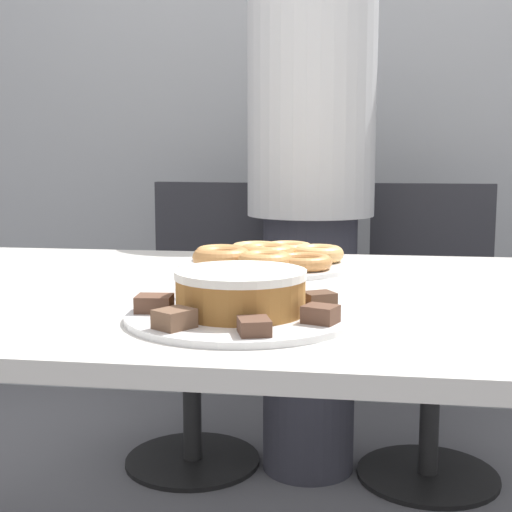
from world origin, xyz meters
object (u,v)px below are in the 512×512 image
Objects in this scene: person_standing at (311,199)px; frosted_cake at (241,291)px; office_chair_left at (197,328)px; office_chair_right at (431,337)px; plate_donuts at (266,265)px; plate_cake at (241,316)px.

person_standing is 8.45× the size of frosted_cake.
office_chair_left is 1.31m from frosted_cake.
person_standing is at bearing 0.28° from office_chair_left.
office_chair_right is 0.89m from plate_donuts.
office_chair_right reaches higher than plate_cake.
person_standing is 1.82× the size of office_chair_left.
office_chair_right is at bearing 71.72° from frosted_cake.
plate_donuts is at bearing -58.81° from office_chair_left.
office_chair_right is at bearing 58.86° from plate_donuts.
office_chair_left is at bearing 114.50° from plate_donuts.
person_standing is 1.17m from frosted_cake.
plate_donuts is (-0.03, 0.50, 0.00)m from plate_cake.
plate_cake is at bearing -90.99° from person_standing.
office_chair_right reaches higher than plate_donuts.
frosted_cake is at bearing -90.99° from person_standing.
frosted_cake is at bearing -86.80° from plate_donuts.
person_standing reaches higher than frosted_cake.
office_chair_right reaches higher than frosted_cake.
frosted_cake is at bearing -67.15° from office_chair_left.
office_chair_left is 2.65× the size of plate_cake.
office_chair_right is at bearing 6.72° from office_chair_left.
person_standing reaches higher than plate_donuts.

